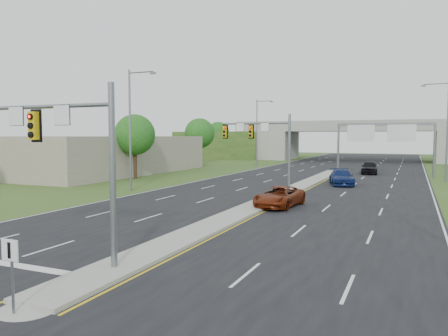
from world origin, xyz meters
TOP-DOWN VIEW (x-y plane):
  - ground at (0.00, 0.00)m, footprint 240.00×240.00m
  - road at (0.00, 35.00)m, footprint 24.00×160.00m
  - median at (0.00, 23.00)m, footprint 2.00×54.00m
  - median_nose at (0.00, -4.00)m, footprint 2.00×2.00m
  - lane_markings at (-0.60, 28.91)m, footprint 23.72×160.00m
  - signal_mast_near at (-2.26, -0.07)m, footprint 6.62×0.60m
  - signal_mast_far at (-2.26, 24.93)m, footprint 6.62×0.60m
  - keep_right_sign at (0.00, -4.53)m, footprint 0.60×0.13m
  - sign_gantry at (6.68, 44.92)m, footprint 11.58×0.44m
  - overpass at (0.00, 80.00)m, footprint 80.00×14.00m
  - lightpole_l_mid at (-13.30, 20.00)m, footprint 2.85×0.25m
  - lightpole_l_far at (-13.30, 55.00)m, footprint 2.85×0.25m
  - lightpole_r_far at (13.30, 40.00)m, footprint 2.85×0.25m
  - tree_l_near at (-20.00, 30.00)m, footprint 4.80×4.80m
  - tree_l_mid at (-24.00, 55.00)m, footprint 5.20×5.20m
  - tree_back_a at (-38.00, 94.00)m, footprint 6.00×6.00m
  - tree_back_b at (-24.00, 94.00)m, footprint 5.60×5.60m
  - commercial_building at (-30.00, 35.00)m, footprint 18.00×30.00m
  - car_far_a at (1.50, 16.77)m, footprint 2.86×5.40m
  - car_far_b at (3.47, 32.81)m, footprint 3.50×5.80m
  - car_far_c at (4.88, 47.78)m, footprint 2.36×5.18m

SIDE VIEW (x-z plane):
  - ground at x=0.00m, z-range 0.00..0.00m
  - road at x=0.00m, z-range 0.00..0.02m
  - lane_markings at x=-0.60m, z-range 0.02..0.03m
  - median at x=0.00m, z-range 0.02..0.18m
  - median_nose at x=0.00m, z-range 0.02..0.18m
  - car_far_a at x=1.50m, z-range 0.02..1.47m
  - car_far_b at x=3.47m, z-range 0.02..1.59m
  - car_far_c at x=4.88m, z-range 0.02..1.74m
  - keep_right_sign at x=0.00m, z-range 0.42..2.62m
  - commercial_building at x=-30.00m, z-range 0.00..5.00m
  - overpass at x=0.00m, z-range -0.50..7.60m
  - signal_mast_near at x=-2.26m, z-range 1.23..8.23m
  - signal_mast_far at x=-2.26m, z-range 1.23..8.23m
  - tree_l_near at x=-20.00m, z-range 1.38..8.98m
  - sign_gantry at x=6.68m, z-range 1.90..8.58m
  - tree_l_mid at x=-24.00m, z-range 1.44..9.57m
  - tree_back_b at x=-24.00m, z-range 1.35..9.67m
  - tree_back_a at x=-38.00m, z-range 1.41..10.26m
  - lightpole_l_mid at x=-13.30m, z-range 0.60..11.60m
  - lightpole_l_far at x=-13.30m, z-range 0.60..11.60m
  - lightpole_r_far at x=13.30m, z-range 0.60..11.60m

